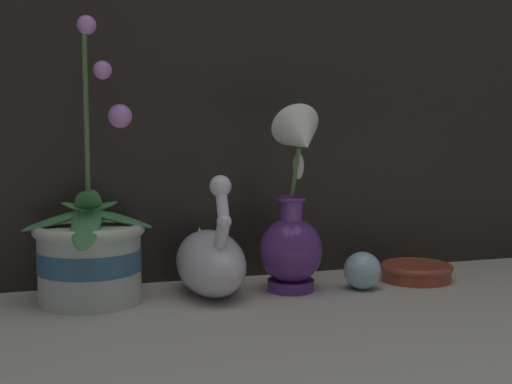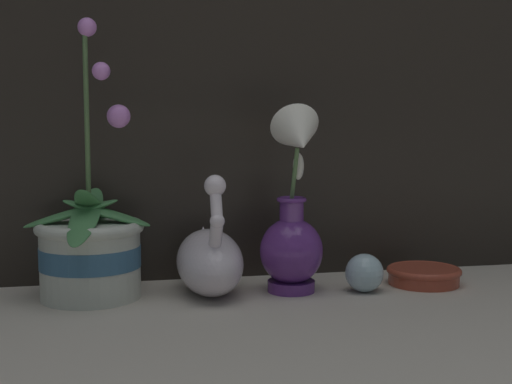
{
  "view_description": "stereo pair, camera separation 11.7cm",
  "coord_description": "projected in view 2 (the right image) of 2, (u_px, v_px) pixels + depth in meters",
  "views": [
    {
      "loc": [
        -0.36,
        -1.0,
        0.29
      ],
      "look_at": [
        -0.01,
        0.11,
        0.17
      ],
      "focal_mm": 50.0,
      "sensor_mm": 36.0,
      "label": 1
    },
    {
      "loc": [
        -0.25,
        -1.03,
        0.29
      ],
      "look_at": [
        -0.01,
        0.11,
        0.17
      ],
      "focal_mm": 50.0,
      "sensor_mm": 36.0,
      "label": 2
    }
  ],
  "objects": [
    {
      "name": "blue_vase",
      "position": [
        293.0,
        225.0,
        1.17
      ],
      "size": [
        0.11,
        0.15,
        0.31
      ],
      "color": "#602D7F",
      "rests_on": "ground_plane"
    },
    {
      "name": "amber_dish",
      "position": [
        424.0,
        274.0,
        1.24
      ],
      "size": [
        0.13,
        0.13,
        0.03
      ],
      "color": "#A8422D",
      "rests_on": "ground_plane"
    },
    {
      "name": "swan_figurine",
      "position": [
        209.0,
        259.0,
        1.17
      ],
      "size": [
        0.11,
        0.21,
        0.2
      ],
      "color": "white",
      "rests_on": "ground_plane"
    },
    {
      "name": "ground_plane",
      "position": [
        280.0,
        309.0,
        1.08
      ],
      "size": [
        2.8,
        2.8,
        0.0
      ],
      "primitive_type": "plane",
      "color": "#BCB2A3"
    },
    {
      "name": "orchid_potted_plant",
      "position": [
        90.0,
        248.0,
        1.14
      ],
      "size": [
        0.21,
        0.25,
        0.44
      ],
      "color": "beige",
      "rests_on": "ground_plane"
    },
    {
      "name": "glass_sphere",
      "position": [
        364.0,
        273.0,
        1.18
      ],
      "size": [
        0.06,
        0.06,
        0.06
      ],
      "color": "silver",
      "rests_on": "ground_plane"
    }
  ]
}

